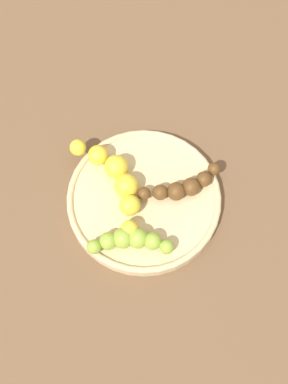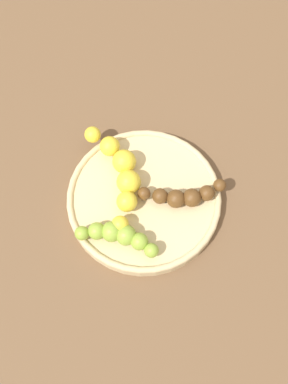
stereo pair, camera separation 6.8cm
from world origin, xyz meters
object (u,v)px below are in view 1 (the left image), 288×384
object	(u,v)px
banana_yellow	(115,180)
banana_green	(130,240)
banana_overripe	(182,186)
fruit_bowl	(144,199)

from	to	relation	value
banana_yellow	banana_green	bearing A→B (deg)	-107.55
banana_overripe	banana_yellow	distance (m)	0.10
banana_overripe	banana_green	bearing A→B (deg)	-60.31
fruit_bowl	banana_green	bearing A→B (deg)	30.23
banana_overripe	banana_green	distance (m)	0.11
banana_yellow	banana_overripe	bearing A→B (deg)	-36.50
fruit_bowl	banana_yellow	size ratio (longest dim) A/B	1.33
banana_overripe	banana_yellow	bearing A→B (deg)	-113.22
fruit_bowl	banana_yellow	world-z (taller)	banana_yellow
fruit_bowl	banana_green	world-z (taller)	banana_green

